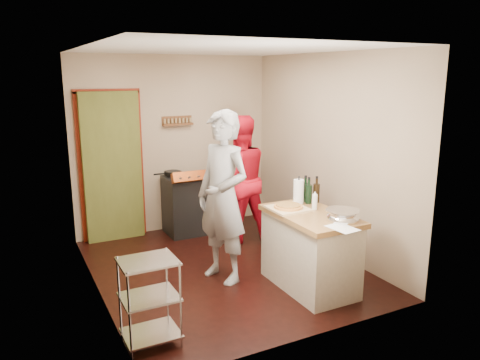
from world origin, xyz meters
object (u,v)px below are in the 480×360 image
Objects in this scene: stove at (186,204)px; wire_shelving at (150,298)px; person_stripe at (223,197)px; person_red at (239,179)px; island at (310,248)px.

stove reaches higher than wire_shelving.
person_red is at bearing 125.19° from person_stripe.
island reaches higher than stove.
stove is 1.26× the size of wire_shelving.
person_red is (0.57, -0.62, 0.44)m from stove.
stove is 0.95m from person_red.
stove is 0.79× the size of island.
wire_shelving is (-1.33, -2.62, -0.01)m from stove.
stove is at bearing 154.01° from person_stripe.
wire_shelving is 2.80m from person_red.
person_red is (-0.01, 1.71, 0.43)m from island.
person_red is at bearing 90.35° from island.
person_red is (0.75, 1.07, -0.09)m from person_stripe.
stove is 2.39m from island.
island reaches higher than wire_shelving.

